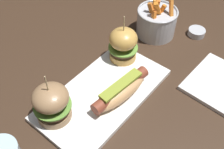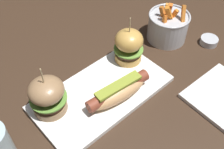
# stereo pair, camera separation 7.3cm
# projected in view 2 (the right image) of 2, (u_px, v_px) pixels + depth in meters

# --- Properties ---
(ground_plane) EXTENTS (3.00, 3.00, 0.00)m
(ground_plane) POSITION_uv_depth(u_px,v_px,m) (102.00, 95.00, 0.75)
(ground_plane) COLOR #382619
(platter_main) EXTENTS (0.37, 0.20, 0.01)m
(platter_main) POSITION_uv_depth(u_px,v_px,m) (102.00, 93.00, 0.74)
(platter_main) COLOR white
(platter_main) RESTS_ON ground
(hot_dog) EXTENTS (0.19, 0.07, 0.05)m
(hot_dog) POSITION_uv_depth(u_px,v_px,m) (118.00, 91.00, 0.71)
(hot_dog) COLOR tan
(hot_dog) RESTS_ON platter_main
(slider_left) EXTENTS (0.09, 0.09, 0.14)m
(slider_left) POSITION_uv_depth(u_px,v_px,m) (48.00, 96.00, 0.66)
(slider_left) COLOR #9A744E
(slider_left) RESTS_ON platter_main
(slider_right) EXTENTS (0.09, 0.09, 0.15)m
(slider_right) POSITION_uv_depth(u_px,v_px,m) (129.00, 46.00, 0.79)
(slider_right) COLOR gold
(slider_right) RESTS_ON platter_main
(fries_bucket) EXTENTS (0.13, 0.13, 0.14)m
(fries_bucket) POSITION_uv_depth(u_px,v_px,m) (168.00, 26.00, 0.88)
(fries_bucket) COLOR #B7BABF
(fries_bucket) RESTS_ON ground
(sauce_ramekin) EXTENTS (0.06, 0.06, 0.02)m
(sauce_ramekin) POSITION_uv_depth(u_px,v_px,m) (209.00, 41.00, 0.88)
(sauce_ramekin) COLOR #B7BABF
(sauce_ramekin) RESTS_ON ground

